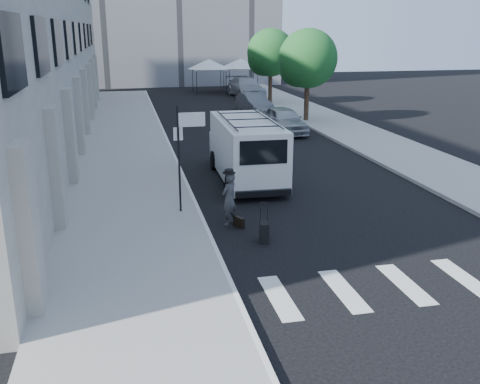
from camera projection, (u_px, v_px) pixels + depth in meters
name	position (u px, v px, depth m)	size (l,w,h in m)	color
ground	(283.00, 245.00, 15.39)	(120.00, 120.00, 0.00)	black
sidewalk_left	(125.00, 140.00, 29.44)	(4.50, 48.00, 0.15)	gray
sidewalk_right	(326.00, 120.00, 35.89)	(4.00, 56.00, 0.15)	gray
sign_pole	(186.00, 137.00, 17.12)	(1.03, 0.07, 3.50)	black
tree_near	(306.00, 61.00, 34.58)	(3.80, 3.83, 6.03)	black
tree_far	(269.00, 54.00, 42.99)	(3.80, 3.83, 6.03)	black
tent_left	(209.00, 64.00, 50.90)	(4.00, 4.00, 3.20)	black
tent_right	(240.00, 63.00, 52.02)	(4.00, 4.00, 3.20)	black
businessman	(229.00, 199.00, 16.77)	(0.62, 0.40, 1.69)	#373739
briefcase	(239.00, 222.00, 16.71)	(0.12, 0.44, 0.34)	black
suitcase	(264.00, 232.00, 15.52)	(0.33, 0.45, 1.16)	black
cargo_van	(246.00, 149.00, 21.78)	(2.45, 6.61, 2.45)	silver
parked_car_a	(283.00, 120.00, 31.68)	(1.84, 4.56, 1.56)	#9FA2A7
parked_car_b	(254.00, 103.00, 39.15)	(1.53, 4.39, 1.45)	#55575D
parked_car_c	(246.00, 87.00, 48.62)	(2.39, 5.88, 1.71)	#A0A1A7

